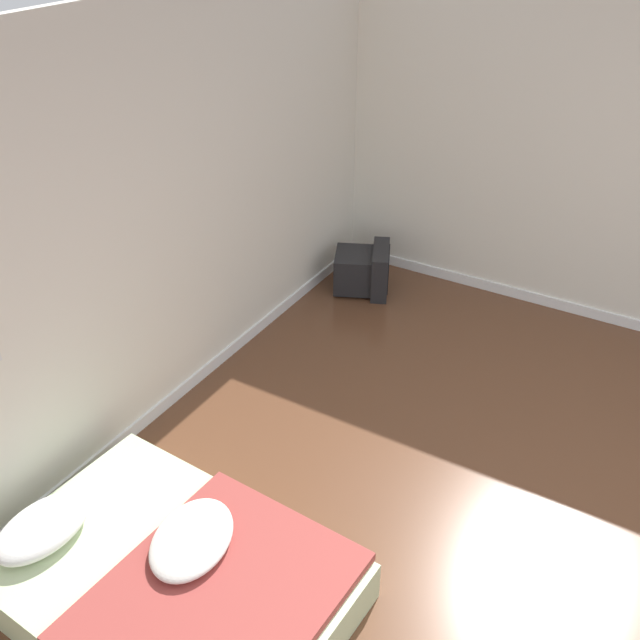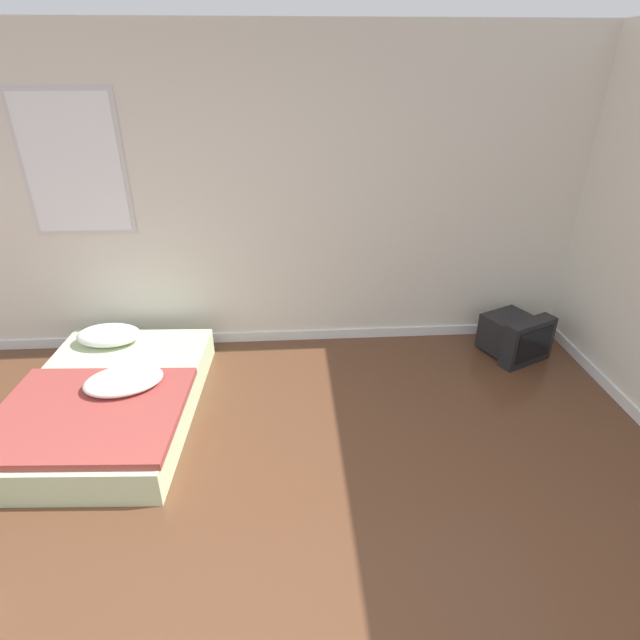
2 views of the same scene
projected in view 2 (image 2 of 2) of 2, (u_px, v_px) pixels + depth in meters
name	position (u px, v px, depth m)	size (l,w,h in m)	color
wall_back	(232.00, 203.00, 4.09)	(8.26, 0.08, 2.60)	silver
mattress_bed	(109.00, 398.00, 3.61)	(1.30, 1.80, 0.38)	beige
crt_tv	(515.00, 336.00, 4.35)	(0.59, 0.60, 0.40)	black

